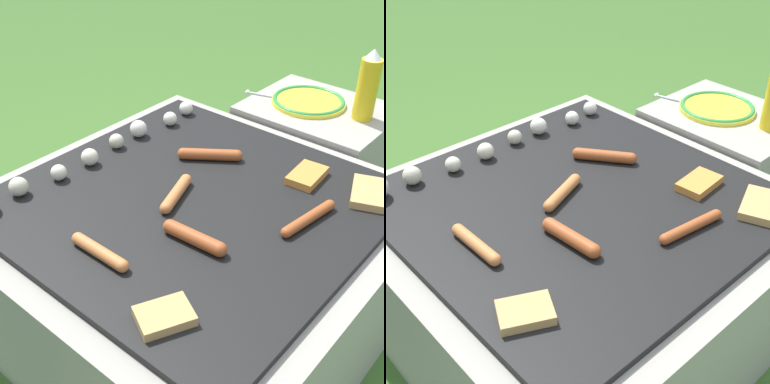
# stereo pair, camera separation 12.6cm
# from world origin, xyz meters

# --- Properties ---
(ground_plane) EXTENTS (14.00, 14.00, 0.00)m
(ground_plane) POSITION_xyz_m (0.00, 0.00, 0.00)
(ground_plane) COLOR #3D6628
(grill) EXTENTS (0.92, 0.92, 0.38)m
(grill) POSITION_xyz_m (0.00, 0.00, 0.19)
(grill) COLOR #9E998E
(grill) RESTS_ON ground_plane
(side_ledge) EXTENTS (0.37, 0.44, 0.38)m
(side_ledge) POSITION_xyz_m (0.66, 0.02, 0.19)
(side_ledge) COLOR #9E998E
(side_ledge) RESTS_ON ground_plane
(sausage_front_center) EXTENTS (0.03, 0.16, 0.03)m
(sausage_front_center) POSITION_xyz_m (-0.28, 0.01, 0.39)
(sausage_front_center) COLOR #C6753D
(sausage_front_center) RESTS_ON grill
(sausage_mid_left) EXTENTS (0.12, 0.15, 0.03)m
(sausage_mid_left) POSITION_xyz_m (0.17, 0.08, 0.39)
(sausage_mid_left) COLOR #A34C23
(sausage_mid_left) RESTS_ON grill
(sausage_back_right) EXTENTS (0.04, 0.16, 0.03)m
(sausage_back_right) POSITION_xyz_m (-0.12, -0.11, 0.39)
(sausage_back_right) COLOR #A34C23
(sausage_back_right) RESTS_ON grill
(sausage_back_left) EXTENTS (0.15, 0.07, 0.03)m
(sausage_back_left) POSITION_xyz_m (-0.02, 0.03, 0.39)
(sausage_back_left) COLOR #C6753D
(sausage_back_left) RESTS_ON grill
(sausage_back_center) EXTENTS (0.18, 0.05, 0.02)m
(sausage_back_center) POSITION_xyz_m (0.10, -0.26, 0.39)
(sausage_back_center) COLOR #A34C23
(sausage_back_center) RESTS_ON grill
(bread_slice_center) EXTENTS (0.12, 0.11, 0.02)m
(bread_slice_center) POSITION_xyz_m (-0.32, -0.21, 0.39)
(bread_slice_center) COLOR tan
(bread_slice_center) RESTS_ON grill
(bread_slice_right) EXTENTS (0.15, 0.12, 0.02)m
(bread_slice_right) POSITION_xyz_m (0.28, -0.31, 0.39)
(bread_slice_right) COLOR tan
(bread_slice_right) RESTS_ON grill
(bread_slice_left) EXTENTS (0.12, 0.08, 0.02)m
(bread_slice_left) POSITION_xyz_m (0.26, -0.16, 0.39)
(bread_slice_left) COLOR #D18438
(bread_slice_left) RESTS_ON grill
(mushroom_row) EXTENTS (0.74, 0.08, 0.06)m
(mushroom_row) POSITION_xyz_m (-0.06, 0.32, 0.40)
(mushroom_row) COLOR silver
(mushroom_row) RESTS_ON grill
(plate_colorful) EXTENTS (0.24, 0.24, 0.02)m
(plate_colorful) POSITION_xyz_m (0.66, 0.07, 0.39)
(plate_colorful) COLOR yellow
(plate_colorful) RESTS_ON side_ledge
(fork_utensil) EXTENTS (0.06, 0.18, 0.01)m
(fork_utensil) POSITION_xyz_m (0.62, 0.19, 0.38)
(fork_utensil) COLOR silver
(fork_utensil) RESTS_ON side_ledge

